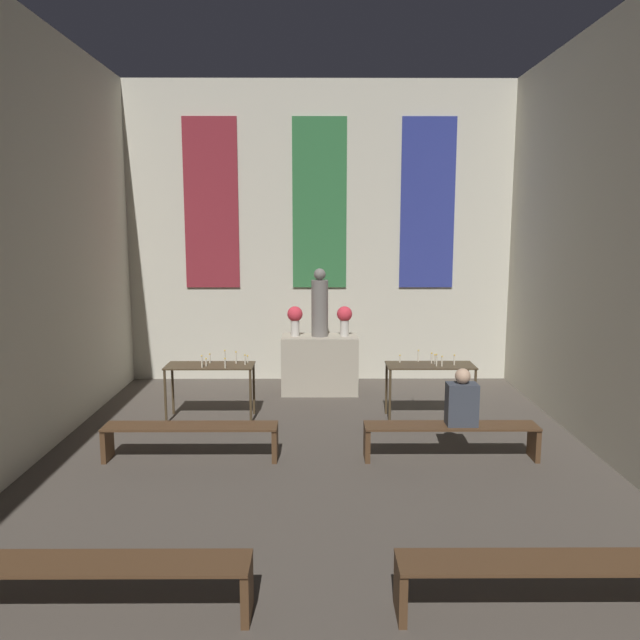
{
  "coord_description": "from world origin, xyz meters",
  "views": [
    {
      "loc": [
        -0.05,
        0.67,
        2.79
      ],
      "look_at": [
        0.0,
        10.0,
        1.35
      ],
      "focal_mm": 35.0,
      "sensor_mm": 36.0,
      "label": 1
    }
  ],
  "objects_px": {
    "pew_second_left": "(106,576)",
    "pew_back_right": "(451,434)",
    "flower_vase_left": "(295,318)",
    "pew_back_left": "(191,434)",
    "candle_rack_left": "(211,372)",
    "statue": "(320,305)",
    "pew_second_right": "(541,575)",
    "altar": "(320,364)",
    "flower_vase_right": "(345,318)",
    "candle_rack_right": "(430,371)",
    "person_seated": "(462,401)"
  },
  "relations": [
    {
      "from": "statue",
      "to": "flower_vase_left",
      "type": "xyz_separation_m",
      "value": [
        -0.41,
        0.0,
        -0.21
      ]
    },
    {
      "from": "statue",
      "to": "candle_rack_left",
      "type": "distance_m",
      "value": 2.26
    },
    {
      "from": "pew_back_left",
      "to": "person_seated",
      "type": "xyz_separation_m",
      "value": [
        3.22,
        -0.0,
        0.4
      ]
    },
    {
      "from": "pew_back_right",
      "to": "flower_vase_right",
      "type": "bearing_deg",
      "value": 110.83
    },
    {
      "from": "candle_rack_right",
      "to": "pew_back_left",
      "type": "relative_size",
      "value": 0.61
    },
    {
      "from": "pew_second_left",
      "to": "pew_back_left",
      "type": "xyz_separation_m",
      "value": [
        0.0,
        3.02,
        0.0
      ]
    },
    {
      "from": "pew_back_left",
      "to": "person_seated",
      "type": "height_order",
      "value": "person_seated"
    },
    {
      "from": "flower_vase_left",
      "to": "pew_second_right",
      "type": "distance_m",
      "value": 6.41
    },
    {
      "from": "altar",
      "to": "pew_back_right",
      "type": "distance_m",
      "value": 3.38
    },
    {
      "from": "pew_second_left",
      "to": "pew_second_right",
      "type": "relative_size",
      "value": 1.0
    },
    {
      "from": "flower_vase_right",
      "to": "flower_vase_left",
      "type": "bearing_deg",
      "value": 180.0
    },
    {
      "from": "statue",
      "to": "flower_vase_left",
      "type": "bearing_deg",
      "value": 180.0
    },
    {
      "from": "candle_rack_right",
      "to": "pew_back_left",
      "type": "bearing_deg",
      "value": -153.26
    },
    {
      "from": "altar",
      "to": "pew_back_left",
      "type": "xyz_separation_m",
      "value": [
        -1.55,
        -3.0,
        -0.16
      ]
    },
    {
      "from": "altar",
      "to": "pew_second_left",
      "type": "distance_m",
      "value": 6.22
    },
    {
      "from": "candle_rack_right",
      "to": "pew_second_right",
      "type": "height_order",
      "value": "candle_rack_right"
    },
    {
      "from": "flower_vase_right",
      "to": "pew_back_left",
      "type": "distance_m",
      "value": 3.71
    },
    {
      "from": "pew_back_left",
      "to": "pew_back_right",
      "type": "bearing_deg",
      "value": 0.0
    },
    {
      "from": "flower_vase_left",
      "to": "person_seated",
      "type": "xyz_separation_m",
      "value": [
        2.08,
        -3.0,
        -0.55
      ]
    },
    {
      "from": "pew_second_left",
      "to": "statue",
      "type": "bearing_deg",
      "value": 75.58
    },
    {
      "from": "pew_back_left",
      "to": "statue",
      "type": "bearing_deg",
      "value": 62.69
    },
    {
      "from": "candle_rack_right",
      "to": "pew_back_right",
      "type": "relative_size",
      "value": 0.61
    },
    {
      "from": "altar",
      "to": "flower_vase_right",
      "type": "height_order",
      "value": "flower_vase_right"
    },
    {
      "from": "statue",
      "to": "pew_back_right",
      "type": "relative_size",
      "value": 0.54
    },
    {
      "from": "statue",
      "to": "pew_second_right",
      "type": "bearing_deg",
      "value": -75.58
    },
    {
      "from": "candle_rack_right",
      "to": "pew_second_right",
      "type": "bearing_deg",
      "value": -90.34
    },
    {
      "from": "flower_vase_left",
      "to": "pew_back_left",
      "type": "height_order",
      "value": "flower_vase_left"
    },
    {
      "from": "flower_vase_right",
      "to": "candle_rack_left",
      "type": "distance_m",
      "value": 2.5
    },
    {
      "from": "pew_second_left",
      "to": "pew_back_left",
      "type": "height_order",
      "value": "same"
    },
    {
      "from": "pew_second_left",
      "to": "altar",
      "type": "bearing_deg",
      "value": 75.58
    },
    {
      "from": "pew_second_left",
      "to": "pew_back_left",
      "type": "relative_size",
      "value": 1.0
    },
    {
      "from": "pew_second_right",
      "to": "person_seated",
      "type": "distance_m",
      "value": 3.05
    },
    {
      "from": "candle_rack_left",
      "to": "pew_second_right",
      "type": "distance_m",
      "value": 5.57
    },
    {
      "from": "altar",
      "to": "flower_vase_right",
      "type": "distance_m",
      "value": 0.89
    },
    {
      "from": "altar",
      "to": "candle_rack_left",
      "type": "bearing_deg",
      "value": -137.74
    },
    {
      "from": "pew_back_right",
      "to": "person_seated",
      "type": "relative_size",
      "value": 3.0
    },
    {
      "from": "statue",
      "to": "candle_rack_right",
      "type": "bearing_deg",
      "value": -42.12
    },
    {
      "from": "candle_rack_left",
      "to": "pew_back_left",
      "type": "xyz_separation_m",
      "value": [
        0.02,
        -1.57,
        -0.38
      ]
    },
    {
      "from": "statue",
      "to": "flower_vase_right",
      "type": "height_order",
      "value": "statue"
    },
    {
      "from": "candle_rack_right",
      "to": "pew_back_right",
      "type": "height_order",
      "value": "candle_rack_right"
    },
    {
      "from": "person_seated",
      "to": "flower_vase_right",
      "type": "bearing_deg",
      "value": 112.79
    },
    {
      "from": "pew_second_left",
      "to": "pew_back_right",
      "type": "distance_m",
      "value": 4.33
    },
    {
      "from": "pew_back_left",
      "to": "pew_back_right",
      "type": "height_order",
      "value": "same"
    },
    {
      "from": "flower_vase_left",
      "to": "pew_back_right",
      "type": "xyz_separation_m",
      "value": [
        1.96,
        -3.0,
        -0.95
      ]
    },
    {
      "from": "pew_second_right",
      "to": "person_seated",
      "type": "height_order",
      "value": "person_seated"
    },
    {
      "from": "pew_second_left",
      "to": "candle_rack_left",
      "type": "bearing_deg",
      "value": 90.25
    },
    {
      "from": "flower_vase_left",
      "to": "pew_second_left",
      "type": "xyz_separation_m",
      "value": [
        -1.14,
        -6.03,
        -0.95
      ]
    },
    {
      "from": "statue",
      "to": "pew_second_right",
      "type": "relative_size",
      "value": 0.54
    },
    {
      "from": "altar",
      "to": "pew_second_right",
      "type": "distance_m",
      "value": 6.22
    },
    {
      "from": "candle_rack_left",
      "to": "pew_second_left",
      "type": "distance_m",
      "value": 4.62
    }
  ]
}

